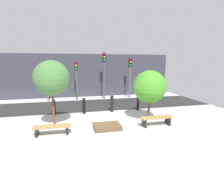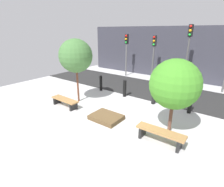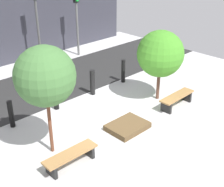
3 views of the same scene
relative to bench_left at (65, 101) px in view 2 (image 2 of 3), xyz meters
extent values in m
plane|color=#B7B7B7|center=(2.60, 0.53, -0.31)|extent=(18.00, 18.00, 0.00)
cube|color=#262626|center=(2.60, 5.32, -0.30)|extent=(18.00, 3.89, 0.01)
cube|color=#33333D|center=(2.60, 9.16, 1.74)|extent=(16.20, 0.50, 4.10)
cube|color=black|center=(-0.67, 0.01, -0.12)|extent=(0.11, 0.47, 0.37)
cube|color=black|center=(0.67, -0.01, -0.12)|extent=(0.11, 0.47, 0.37)
cube|color=#9E7242|center=(0.00, 0.00, 0.09)|extent=(1.70, 0.49, 0.06)
cube|color=black|center=(4.52, -0.01, -0.10)|extent=(0.11, 0.46, 0.42)
cube|color=black|center=(5.89, 0.01, -0.10)|extent=(0.11, 0.46, 0.42)
cube|color=#9E7242|center=(5.20, 0.00, 0.14)|extent=(1.73, 0.48, 0.06)
cube|color=brown|center=(2.60, 0.20, -0.21)|extent=(1.36, 1.04, 0.20)
cylinder|color=brown|center=(0.00, 0.95, 0.72)|extent=(0.11, 0.11, 2.05)
sphere|color=#437239|center=(0.00, 0.95, 2.22)|extent=(1.75, 1.75, 1.75)
cylinder|color=brown|center=(5.20, 0.95, 0.41)|extent=(0.13, 0.13, 1.44)
sphere|color=#428D27|center=(5.20, 0.95, 1.64)|extent=(1.85, 1.85, 1.85)
cylinder|color=black|center=(-0.19, 3.12, 0.20)|extent=(0.18, 0.18, 1.01)
cylinder|color=black|center=(1.67, 3.12, 0.20)|extent=(0.20, 0.20, 1.01)
cylinder|color=black|center=(3.53, 3.12, 0.24)|extent=(0.21, 0.21, 1.09)
cylinder|color=black|center=(5.40, 3.12, 0.24)|extent=(0.18, 0.18, 1.09)
cylinder|color=#5F5F5F|center=(-1.10, 7.57, 1.44)|extent=(0.12, 0.12, 3.48)
cube|color=black|center=(-1.10, 7.57, 2.79)|extent=(0.28, 0.16, 0.78)
sphere|color=red|center=(-1.10, 7.46, 3.05)|extent=(0.17, 0.17, 0.17)
sphere|color=orange|center=(-1.10, 7.46, 2.79)|extent=(0.17, 0.17, 0.17)
sphere|color=green|center=(-1.10, 7.46, 2.53)|extent=(0.17, 0.17, 0.17)
cylinder|color=#525252|center=(1.37, 7.57, 1.40)|extent=(0.12, 0.12, 3.42)
cube|color=black|center=(1.37, 7.57, 2.72)|extent=(0.28, 0.16, 0.78)
sphere|color=red|center=(1.37, 7.46, 2.98)|extent=(0.17, 0.17, 0.17)
sphere|color=orange|center=(1.37, 7.46, 2.72)|extent=(0.17, 0.17, 0.17)
sphere|color=green|center=(1.37, 7.46, 2.46)|extent=(0.17, 0.17, 0.17)
cylinder|color=#494949|center=(3.83, 7.57, 1.77)|extent=(0.12, 0.12, 4.15)
cube|color=black|center=(3.83, 7.57, 3.45)|extent=(0.28, 0.16, 0.78)
sphere|color=red|center=(3.83, 7.46, 3.71)|extent=(0.17, 0.17, 0.17)
sphere|color=orange|center=(3.83, 7.46, 3.45)|extent=(0.17, 0.17, 0.17)
sphere|color=green|center=(3.83, 7.46, 3.19)|extent=(0.17, 0.17, 0.17)
camera|label=1|loc=(0.96, -8.03, 2.96)|focal=28.00mm
camera|label=2|loc=(7.02, -5.24, 3.48)|focal=28.00mm
camera|label=3|loc=(-4.19, -6.06, 5.59)|focal=50.00mm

